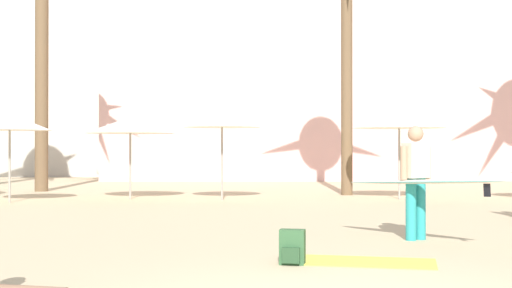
# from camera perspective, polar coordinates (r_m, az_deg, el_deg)

# --- Properties ---
(cafe_umbrella_1) EXTENTS (2.13, 2.13, 2.50)m
(cafe_umbrella_1) POSITION_cam_1_polar(r_m,az_deg,el_deg) (19.28, -2.75, 2.12)
(cafe_umbrella_1) COLOR gray
(cafe_umbrella_1) RESTS_ON ground
(cafe_umbrella_2) EXTENTS (2.55, 2.55, 2.36)m
(cafe_umbrella_2) POSITION_cam_1_polar(r_m,az_deg,el_deg) (19.93, 11.46, 1.83)
(cafe_umbrella_2) COLOR gray
(cafe_umbrella_2) RESTS_ON ground
(cafe_umbrella_3) EXTENTS (2.47, 2.47, 2.27)m
(cafe_umbrella_3) POSITION_cam_1_polar(r_m,az_deg,el_deg) (19.81, -10.09, 1.51)
(cafe_umbrella_3) COLOR gray
(cafe_umbrella_3) RESTS_ON ground
(cafe_umbrella_5) EXTENTS (2.11, 2.11, 2.30)m
(cafe_umbrella_5) POSITION_cam_1_polar(r_m,az_deg,el_deg) (19.36, -19.22, 1.68)
(cafe_umbrella_5) COLOR gray
(cafe_umbrella_5) RESTS_ON ground
(beach_towel) EXTENTS (1.90, 1.20, 0.01)m
(beach_towel) POSITION_cam_1_polar(r_m,az_deg,el_deg) (8.85, 8.57, -9.36)
(beach_towel) COLOR #F4CC4C
(beach_towel) RESTS_ON ground
(backpack) EXTENTS (0.33, 0.29, 0.42)m
(backpack) POSITION_cam_1_polar(r_m,az_deg,el_deg) (8.57, 2.94, -8.34)
(backpack) COLOR #315935
(backpack) RESTS_ON ground
(person_near_left) EXTENTS (1.98, 2.33, 1.74)m
(person_near_left) POSITION_cam_1_polar(r_m,az_deg,el_deg) (10.94, 12.88, -2.76)
(person_near_left) COLOR teal
(person_near_left) RESTS_ON ground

